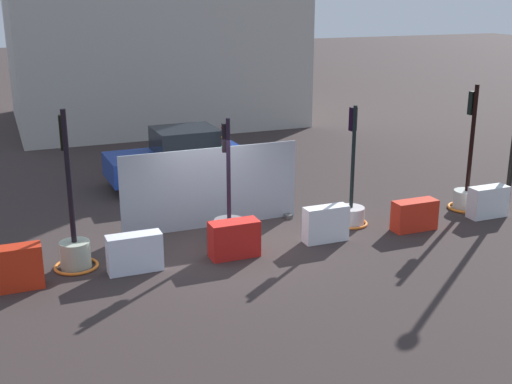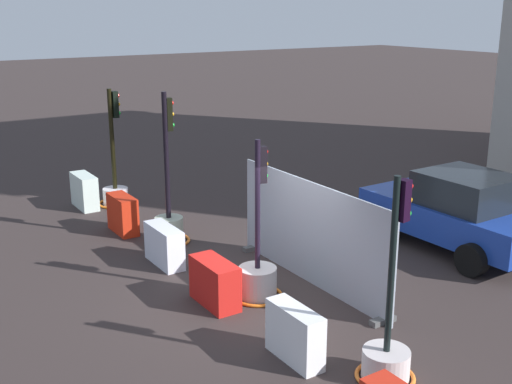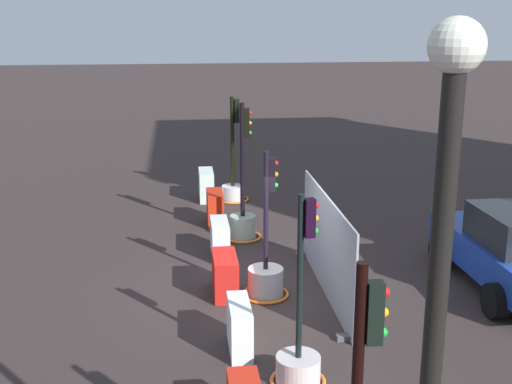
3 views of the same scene
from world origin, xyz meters
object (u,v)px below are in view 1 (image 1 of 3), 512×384
object	(u,v)px
traffic_light_3	(351,208)
traffic_light_2	(229,225)
construction_barrier_6	(488,202)
car_blue_estate	(179,158)
construction_barrier_4	(326,224)
construction_barrier_2	(135,253)
construction_barrier_3	(234,239)
construction_barrier_5	(414,215)
construction_barrier_1	(16,268)
traffic_light_1	(74,244)
traffic_light_4	(467,191)

from	to	relation	value
traffic_light_3	traffic_light_2	bearing A→B (deg)	-178.72
construction_barrier_6	car_blue_estate	size ratio (longest dim) A/B	0.25
traffic_light_2	construction_barrier_4	size ratio (longest dim) A/B	2.76
traffic_light_3	car_blue_estate	size ratio (longest dim) A/B	0.72
construction_barrier_2	construction_barrier_3	size ratio (longest dim) A/B	1.04
construction_barrier_5	car_blue_estate	size ratio (longest dim) A/B	0.27
construction_barrier_2	construction_barrier_5	bearing A→B (deg)	-0.83
construction_barrier_1	construction_barrier_6	distance (m)	11.71
construction_barrier_3	construction_barrier_6	size ratio (longest dim) A/B	1.05
traffic_light_1	construction_barrier_5	bearing A→B (deg)	-5.34
traffic_light_2	construction_barrier_6	size ratio (longest dim) A/B	2.82
traffic_light_1	construction_barrier_6	world-z (taller)	traffic_light_1
construction_barrier_3	construction_barrier_6	bearing A→B (deg)	0.34
traffic_light_3	construction_barrier_6	size ratio (longest dim) A/B	2.88
construction_barrier_2	construction_barrier_6	distance (m)	9.34
traffic_light_4	car_blue_estate	xyz separation A→B (m)	(-6.61, 5.15, 0.34)
construction_barrier_4	construction_barrier_2	bearing A→B (deg)	-179.49
traffic_light_3	construction_barrier_2	xyz separation A→B (m)	(-5.71, -0.85, -0.02)
construction_barrier_4	construction_barrier_5	xyz separation A→B (m)	(2.40, -0.14, -0.05)
construction_barrier_1	construction_barrier_4	distance (m)	6.94
traffic_light_3	traffic_light_4	xyz separation A→B (m)	(3.54, -0.10, 0.08)
construction_barrier_1	car_blue_estate	xyz separation A→B (m)	(5.01, 5.88, 0.40)
traffic_light_2	construction_barrier_5	size ratio (longest dim) A/B	2.64
traffic_light_2	construction_barrier_1	world-z (taller)	traffic_light_2
construction_barrier_2	car_blue_estate	distance (m)	6.48
traffic_light_3	construction_barrier_1	world-z (taller)	traffic_light_3
construction_barrier_4	car_blue_estate	xyz separation A→B (m)	(-1.93, 5.86, 0.42)
traffic_light_1	traffic_light_3	world-z (taller)	traffic_light_1
construction_barrier_2	car_blue_estate	bearing A→B (deg)	65.90
traffic_light_2	traffic_light_4	size ratio (longest dim) A/B	0.88
traffic_light_2	construction_barrier_2	world-z (taller)	traffic_light_2
traffic_light_1	traffic_light_3	distance (m)	6.86
traffic_light_4	construction_barrier_3	world-z (taller)	traffic_light_4
traffic_light_1	car_blue_estate	distance (m)	6.47
traffic_light_4	construction_barrier_6	bearing A→B (deg)	-83.06
construction_barrier_3	construction_barrier_4	xyz separation A→B (m)	(2.34, 0.08, 0.02)
traffic_light_4	construction_barrier_1	bearing A→B (deg)	-176.39
construction_barrier_6	construction_barrier_5	bearing A→B (deg)	-177.45
construction_barrier_5	construction_barrier_2	bearing A→B (deg)	179.17
traffic_light_4	construction_barrier_3	size ratio (longest dim) A/B	3.05
construction_barrier_1	car_blue_estate	bearing A→B (deg)	49.56
traffic_light_3	construction_barrier_3	bearing A→B (deg)	-165.70
traffic_light_4	construction_barrier_2	size ratio (longest dim) A/B	2.93
construction_barrier_4	construction_barrier_5	world-z (taller)	construction_barrier_4
traffic_light_4	car_blue_estate	bearing A→B (deg)	142.08
traffic_light_3	construction_barrier_3	size ratio (longest dim) A/B	2.75
construction_barrier_1	construction_barrier_4	size ratio (longest dim) A/B	0.95
traffic_light_4	construction_barrier_4	size ratio (longest dim) A/B	3.13
traffic_light_1	construction_barrier_2	world-z (taller)	traffic_light_1
traffic_light_2	construction_barrier_2	bearing A→B (deg)	-162.10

